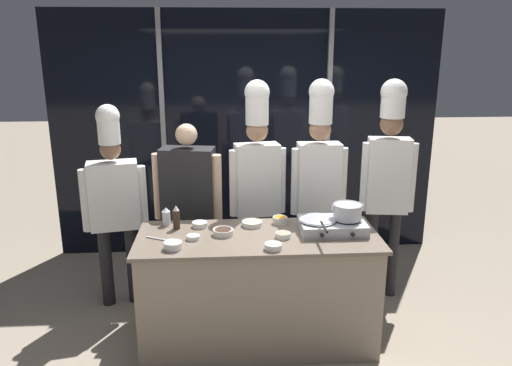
# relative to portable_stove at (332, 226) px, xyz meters

# --- Properties ---
(ground_plane) EXTENTS (24.00, 24.00, 0.00)m
(ground_plane) POSITION_rel_portable_stove_xyz_m (-0.59, -0.05, -0.97)
(ground_plane) COLOR gray
(window_wall_back) EXTENTS (4.26, 0.09, 2.70)m
(window_wall_back) POSITION_rel_portable_stove_xyz_m (-0.59, 1.84, 0.38)
(window_wall_back) COLOR black
(window_wall_back) RESTS_ON ground_plane
(demo_counter) EXTENTS (1.87, 0.76, 0.92)m
(demo_counter) POSITION_rel_portable_stove_xyz_m (-0.59, -0.05, -0.51)
(demo_counter) COLOR gray
(demo_counter) RESTS_ON ground_plane
(portable_stove) EXTENTS (0.51, 0.38, 0.10)m
(portable_stove) POSITION_rel_portable_stove_xyz_m (0.00, 0.00, 0.00)
(portable_stove) COLOR #B2B5BA
(portable_stove) RESTS_ON demo_counter
(frying_pan) EXTENTS (0.29, 0.51, 0.05)m
(frying_pan) POSITION_rel_portable_stove_xyz_m (-0.12, -0.00, 0.08)
(frying_pan) COLOR #ADAFB5
(frying_pan) RESTS_ON portable_stove
(stock_pot) EXTENTS (0.25, 0.23, 0.12)m
(stock_pot) POSITION_rel_portable_stove_xyz_m (0.12, 0.00, 0.12)
(stock_pot) COLOR #B7BABF
(stock_pot) RESTS_ON portable_stove
(squeeze_bottle_soy) EXTENTS (0.06, 0.06, 0.20)m
(squeeze_bottle_soy) POSITION_rel_portable_stove_xyz_m (-1.23, 0.14, 0.05)
(squeeze_bottle_soy) COLOR #332319
(squeeze_bottle_soy) RESTS_ON demo_counter
(squeeze_bottle_clear) EXTENTS (0.07, 0.07, 0.15)m
(squeeze_bottle_clear) POSITION_rel_portable_stove_xyz_m (-1.32, 0.23, 0.02)
(squeeze_bottle_clear) COLOR white
(squeeze_bottle_clear) RESTS_ON demo_counter
(prep_bowl_ginger) EXTENTS (0.17, 0.17, 0.04)m
(prep_bowl_ginger) POSITION_rel_portable_stove_xyz_m (-0.62, 0.16, -0.02)
(prep_bowl_ginger) COLOR white
(prep_bowl_ginger) RESTS_ON demo_counter
(prep_bowl_carrots) EXTENTS (0.12, 0.12, 0.06)m
(prep_bowl_carrots) POSITION_rel_portable_stove_xyz_m (-0.39, 0.20, -0.01)
(prep_bowl_carrots) COLOR white
(prep_bowl_carrots) RESTS_ON demo_counter
(prep_bowl_soy_glaze) EXTENTS (0.16, 0.16, 0.05)m
(prep_bowl_soy_glaze) POSITION_rel_portable_stove_xyz_m (-0.86, -0.02, -0.02)
(prep_bowl_soy_glaze) COLOR white
(prep_bowl_soy_glaze) RESTS_ON demo_counter
(prep_bowl_bean_sprouts) EXTENTS (0.14, 0.14, 0.06)m
(prep_bowl_bean_sprouts) POSITION_rel_portable_stove_xyz_m (-1.22, -0.27, -0.01)
(prep_bowl_bean_sprouts) COLOR white
(prep_bowl_bean_sprouts) RESTS_ON demo_counter
(prep_bowl_onion) EXTENTS (0.10, 0.10, 0.03)m
(prep_bowl_onion) POSITION_rel_portable_stove_xyz_m (-1.08, -0.10, -0.03)
(prep_bowl_onion) COLOR white
(prep_bowl_onion) RESTS_ON demo_counter
(prep_bowl_rice) EXTENTS (0.13, 0.13, 0.05)m
(prep_bowl_rice) POSITION_rel_portable_stove_xyz_m (-0.50, -0.33, -0.02)
(prep_bowl_rice) COLOR white
(prep_bowl_rice) RESTS_ON demo_counter
(prep_bowl_mushrooms) EXTENTS (0.12, 0.12, 0.04)m
(prep_bowl_mushrooms) POSITION_rel_portable_stove_xyz_m (-0.40, -0.11, -0.02)
(prep_bowl_mushrooms) COLOR white
(prep_bowl_mushrooms) RESTS_ON demo_counter
(prep_bowl_noodles) EXTENTS (0.12, 0.12, 0.04)m
(prep_bowl_noodles) POSITION_rel_portable_stove_xyz_m (-1.04, 0.17, -0.02)
(prep_bowl_noodles) COLOR white
(prep_bowl_noodles) RESTS_ON demo_counter
(serving_spoon_slotted) EXTENTS (0.25, 0.15, 0.02)m
(serving_spoon_slotted) POSITION_rel_portable_stove_xyz_m (-1.27, -0.12, -0.04)
(serving_spoon_slotted) COLOR #B2B5BA
(serving_spoon_slotted) RESTS_ON demo_counter
(chef_head) EXTENTS (0.56, 0.30, 1.85)m
(chef_head) POSITION_rel_portable_stove_xyz_m (-1.82, 0.65, 0.09)
(chef_head) COLOR #232326
(chef_head) RESTS_ON ground_plane
(person_guest) EXTENTS (0.61, 0.32, 1.68)m
(person_guest) POSITION_rel_portable_stove_xyz_m (-1.16, 0.69, 0.04)
(person_guest) COLOR #4C4C51
(person_guest) RESTS_ON ground_plane
(chef_sous) EXTENTS (0.52, 0.27, 2.05)m
(chef_sous) POSITION_rel_portable_stove_xyz_m (-0.54, 0.74, 0.24)
(chef_sous) COLOR #4C4C51
(chef_sous) RESTS_ON ground_plane
(chef_line) EXTENTS (0.51, 0.22, 2.05)m
(chef_line) POSITION_rel_portable_stove_xyz_m (0.02, 0.70, 0.26)
(chef_line) COLOR #2D3856
(chef_line) RESTS_ON ground_plane
(chef_pastry) EXTENTS (0.49, 0.24, 2.05)m
(chef_pastry) POSITION_rel_portable_stove_xyz_m (0.64, 0.64, 0.29)
(chef_pastry) COLOR #232326
(chef_pastry) RESTS_ON ground_plane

